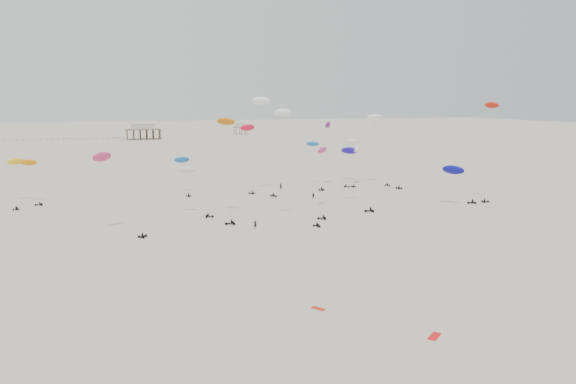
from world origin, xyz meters
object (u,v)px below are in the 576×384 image
object	(u,v)px
rig_9	(322,167)
spectator_0	(255,228)
rig_4	(254,144)
pavilion_small	(241,129)
pavilion_main	(143,133)
rig_0	(183,167)

from	to	relation	value
rig_9	spectator_0	world-z (taller)	rig_9
rig_4	rig_9	xyz separation A→B (m)	(9.67, -24.26, -3.78)
pavilion_small	spectator_0	xyz separation A→B (m)	(-66.64, -291.51, -3.49)
pavilion_main	rig_4	world-z (taller)	rig_4
rig_9	spectator_0	bearing A→B (deg)	141.89
pavilion_small	rig_4	xyz separation A→B (m)	(-56.88, -253.78, 10.16)
rig_0	pavilion_small	bearing A→B (deg)	-111.30
rig_0	rig_4	bearing A→B (deg)	146.30
spectator_0	rig_9	bearing A→B (deg)	-118.76
pavilion_main	rig_9	size ratio (longest dim) A/B	1.11
rig_9	spectator_0	size ratio (longest dim) A/B	9.96
pavilion_main	rig_0	xyz separation A→B (m)	(-4.08, -214.13, 2.75)
pavilion_small	spectator_0	distance (m)	299.05
pavilion_main	rig_4	size ratio (longest dim) A/B	1.11
rig_4	rig_0	bearing A→B (deg)	-57.40
pavilion_small	rig_9	size ratio (longest dim) A/B	0.48
rig_0	rig_9	xyz separation A→B (m)	(26.87, -33.91, 2.91)
pavilion_main	rig_9	distance (m)	249.15
pavilion_main	rig_4	bearing A→B (deg)	-86.64
pavilion_small	rig_9	bearing A→B (deg)	-99.64
pavilion_main	rig_4	distance (m)	224.36
pavilion_small	rig_0	distance (m)	255.15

